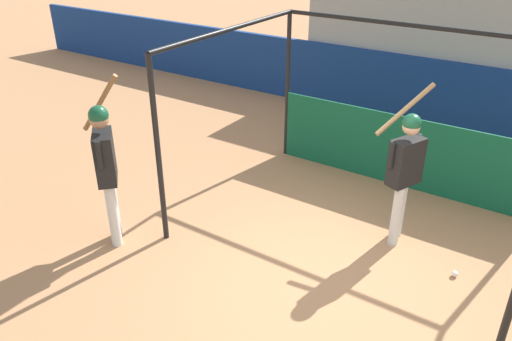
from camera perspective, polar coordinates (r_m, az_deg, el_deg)
The scene contains 7 objects.
ground_plane at distance 5.92m, azimuth 7.71°, elevation -13.01°, with size 60.00×60.00×0.00m, color #A8754C.
outfield_wall at distance 10.30m, azimuth 21.89°, elevation 7.68°, with size 24.00×0.12×1.34m.
bleacher_section at distance 11.33m, azimuth 24.00°, elevation 12.37°, with size 6.50×2.40×2.62m.
batting_cage at distance 7.31m, azimuth 15.26°, elevation 4.17°, with size 4.09×3.17×2.47m.
player_batter at distance 6.34m, azimuth 16.64°, elevation 0.40°, with size 0.64×0.96×1.95m.
player_waiting at distance 6.29m, azimuth -16.82°, elevation 0.95°, with size 0.77×0.63×2.14m.
baseball at distance 6.43m, azimuth 21.76°, elevation -10.91°, with size 0.07×0.07×0.07m.
Camera 1 is at (1.81, -4.14, 3.82)m, focal length 35.00 mm.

